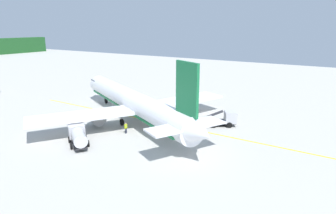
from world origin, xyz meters
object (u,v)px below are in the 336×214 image
(crew_loader_left, at_px, (126,127))
(crew_marshaller, at_px, (77,122))
(crew_loader_right, at_px, (194,121))
(cargo_container_near, at_px, (178,130))
(service_truck_fuel, at_px, (78,136))
(airliner_foreground, at_px, (133,102))
(service_truck_baggage, at_px, (224,119))

(crew_loader_left, bearing_deg, crew_marshaller, 105.16)
(crew_loader_right, bearing_deg, crew_loader_left, 137.64)
(cargo_container_near, relative_size, crew_loader_right, 1.30)
(service_truck_fuel, distance_m, crew_loader_right, 18.15)
(airliner_foreground, height_order, crew_marshaller, airliner_foreground)
(airliner_foreground, xyz_separation_m, crew_loader_right, (2.89, -10.13, -2.35))
(crew_marshaller, relative_size, crew_loader_left, 0.99)
(service_truck_fuel, height_order, crew_loader_left, service_truck_fuel)
(service_truck_fuel, distance_m, service_truck_baggage, 23.18)
(crew_marshaller, bearing_deg, cargo_container_near, -69.83)
(airliner_foreground, distance_m, service_truck_baggage, 15.56)
(cargo_container_near, bearing_deg, airliner_foreground, 79.81)
(service_truck_baggage, relative_size, crew_marshaller, 3.64)
(cargo_container_near, xyz_separation_m, crew_marshaller, (-5.75, 15.64, 0.08))
(service_truck_baggage, height_order, crew_marshaller, service_truck_baggage)
(service_truck_fuel, distance_m, crew_loader_left, 7.49)
(service_truck_fuel, bearing_deg, cargo_container_near, -42.86)
(crew_loader_left, height_order, crew_loader_right, crew_loader_right)
(airliner_foreground, bearing_deg, crew_loader_left, -152.76)
(service_truck_baggage, distance_m, crew_loader_left, 16.18)
(crew_loader_left, bearing_deg, airliner_foreground, 27.24)
(service_truck_fuel, relative_size, service_truck_baggage, 0.92)
(crew_loader_left, bearing_deg, cargo_container_near, -64.40)
(airliner_foreground, height_order, cargo_container_near, airliner_foreground)
(service_truck_fuel, relative_size, cargo_container_near, 2.46)
(crew_loader_right, bearing_deg, service_truck_baggage, -49.33)
(service_truck_fuel, bearing_deg, crew_marshaller, 50.99)
(airliner_foreground, height_order, service_truck_baggage, airliner_foreground)
(service_truck_baggage, relative_size, cargo_container_near, 2.67)
(crew_loader_left, bearing_deg, crew_loader_right, -42.36)
(cargo_container_near, distance_m, crew_loader_left, 8.03)
(airliner_foreground, xyz_separation_m, cargo_container_near, (-1.79, -9.95, -2.48))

